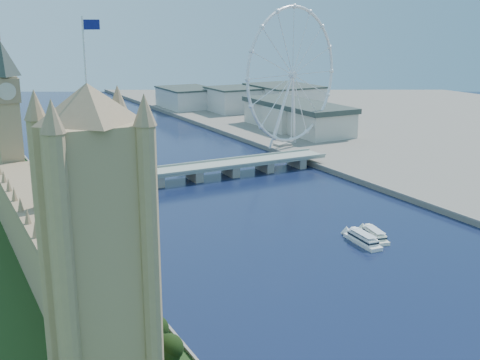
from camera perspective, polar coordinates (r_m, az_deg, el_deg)
tree_row at (r=207.78m, az=-7.94°, el=-15.59°), size 8.72×216.72×20.88m
victoria_tower at (r=165.95m, az=-13.39°, el=-6.54°), size 28.16×28.16×112.00m
parliament_range at (r=285.53m, az=-17.59°, el=-5.39°), size 24.00×200.00×70.00m
big_ben at (r=379.07m, az=-21.27°, el=6.68°), size 20.02×20.02×110.00m
westminster_bridge at (r=444.36m, az=-4.37°, el=0.84°), size 220.00×22.00×9.50m
london_eye at (r=538.80m, az=5.00°, el=9.86°), size 113.60×39.12×124.30m
county_hall at (r=639.84m, az=5.38°, el=4.53°), size 54.00×144.00×35.00m
city_skyline at (r=695.52m, az=-10.10°, el=6.61°), size 505.00×280.00×32.00m
tour_boat_near at (r=325.66m, az=11.55°, el=-5.93°), size 10.05×29.82×6.46m
tour_boat_far at (r=334.27m, az=12.60°, el=-5.44°), size 12.67×27.46×5.85m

